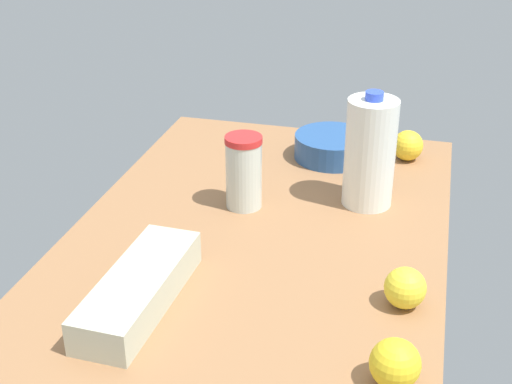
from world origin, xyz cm
name	(u,v)px	position (x,y,z in cm)	size (l,w,h in cm)	color
countertop	(256,242)	(0.00, 0.00, 1.50)	(120.00, 76.00, 3.00)	#956842
milk_jug	(370,153)	(20.12, -20.00, 15.11)	(10.92, 10.92, 25.79)	white
tumbler_cup	(244,172)	(11.95, 5.84, 11.25)	(8.05, 8.05, 16.42)	silver
egg_carton	(139,289)	(-27.66, 13.63, 6.11)	(32.41, 10.49, 6.22)	beige
mixing_bowl	(332,147)	(42.37, -8.76, 6.04)	(18.99, 18.99, 6.08)	#27508E
lemon_far_back	(408,145)	(46.02, -27.04, 6.80)	(7.59, 7.59, 7.59)	yellow
lemon_near_front	(395,364)	(-36.98, -30.75, 6.85)	(7.71, 7.71, 7.71)	yellow
lemon_loose	(405,288)	(-16.62, -30.80, 6.65)	(7.30, 7.30, 7.30)	yellow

